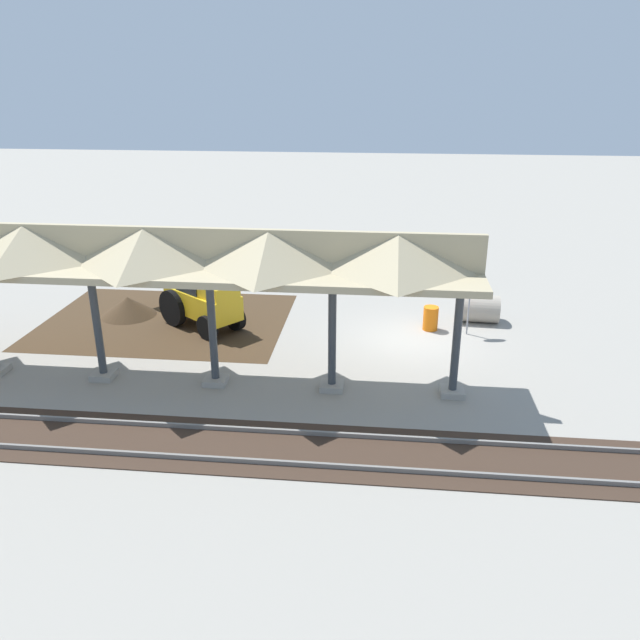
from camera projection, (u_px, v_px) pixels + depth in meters
ground_plane at (410, 340)px, 22.53m from camera, size 120.00×120.00×0.00m
dirt_work_zone at (166, 321)px, 24.31m from camera, size 9.33×7.00×0.01m
platform_canopy at (146, 251)px, 17.99m from camera, size 19.24×3.20×4.90m
rail_tracks at (419, 456)px, 15.55m from camera, size 60.00×2.58×0.15m
stop_sign at (470, 289)px, 22.43m from camera, size 0.73×0.26×2.42m
backhoe at (200, 294)px, 23.39m from camera, size 4.87×4.15×2.82m
dirt_mound at (129, 315)px, 24.87m from camera, size 4.35×4.35×1.53m
concrete_pipe at (478, 308)px, 24.06m from camera, size 1.65×1.16×1.07m
traffic_barrel at (431, 318)px, 23.30m from camera, size 0.56×0.56×0.90m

